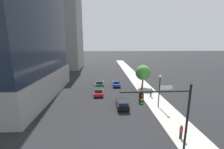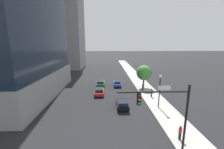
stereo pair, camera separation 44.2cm
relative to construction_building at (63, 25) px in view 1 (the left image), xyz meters
The scene contains 12 objects.
sidewalk 46.23m from the construction_building, 52.52° to the right, with size 4.01×120.00×0.15m, color #B2AFA8.
construction_building is the anchor object (origin of this frame).
traffic_light_pole 57.10m from the construction_building, 66.20° to the right, with size 6.39×0.48×6.64m.
street_lamp 50.31m from the construction_building, 58.13° to the right, with size 0.44×0.44×5.32m.
street_tree 42.09m from the construction_building, 49.65° to the right, with size 3.49×3.49×5.31m.
car_black 48.35m from the construction_building, 64.26° to the right, with size 1.83×4.06×1.45m.
car_red 41.33m from the construction_building, 65.54° to the right, with size 1.87×4.22×1.36m.
car_green 36.32m from the construction_building, 60.94° to the right, with size 1.88×4.44×1.41m.
car_blue 38.34m from the construction_building, 55.08° to the right, with size 1.77×4.13×1.30m.
pedestrian_green_shirt 47.56m from the construction_building, 54.66° to the right, with size 0.34×0.34×1.71m.
pedestrian_purple_shirt 44.18m from the construction_building, 52.23° to the right, with size 0.34×0.34×1.60m.
pedestrian_red_shirt 57.59m from the construction_building, 63.01° to the right, with size 0.34×0.34×1.60m.
Camera 1 is at (-0.51, -8.79, 10.25)m, focal length 23.31 mm.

